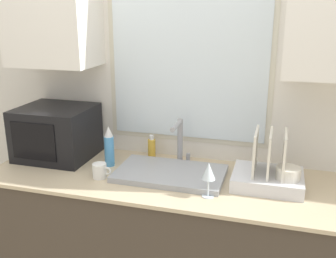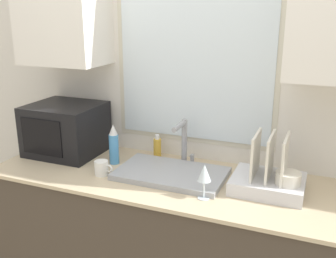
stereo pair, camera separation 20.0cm
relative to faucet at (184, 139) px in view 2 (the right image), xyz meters
name	(u,v)px [view 2 (the right image)]	position (x,y,z in m)	size (l,w,h in m)	color
countertop	(173,251)	(0.01, -0.19, -0.62)	(2.03, 0.67, 0.92)	#42382D
wall_back	(194,78)	(0.01, 0.12, 0.33)	(6.00, 0.38, 2.60)	silver
sink_basin	(171,174)	(0.00, -0.18, -0.14)	(0.58, 0.35, 0.03)	#9EA0A5
faucet	(184,139)	(0.00, 0.00, 0.00)	(0.08, 0.18, 0.27)	#99999E
microwave	(66,129)	(-0.74, -0.09, 0.00)	(0.43, 0.38, 0.31)	black
dish_rack	(270,179)	(0.51, -0.16, -0.09)	(0.35, 0.29, 0.29)	silver
spray_bottle	(114,145)	(-0.38, -0.13, -0.04)	(0.06, 0.06, 0.24)	#4C99D8
soap_bottle	(157,147)	(-0.19, 0.05, -0.10)	(0.05, 0.05, 0.14)	gold
mug_near_sink	(102,168)	(-0.36, -0.31, -0.12)	(0.11, 0.08, 0.08)	white
wine_glass	(204,174)	(0.24, -0.36, -0.03)	(0.07, 0.07, 0.17)	silver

